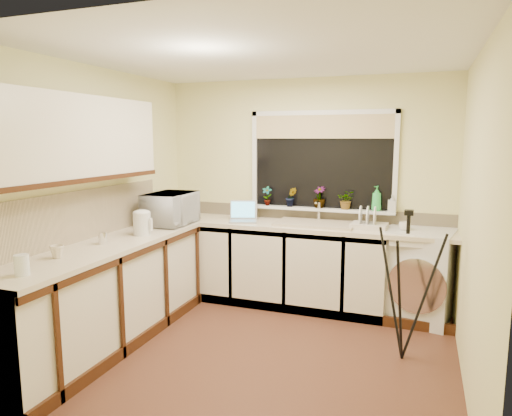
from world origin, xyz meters
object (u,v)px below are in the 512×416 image
object	(u,v)px
plant_d	(346,200)
soap_bottle_clear	(392,203)
washing_machine	(417,274)
plant_c	(319,197)
cup_left	(57,252)
cup_back	(405,226)
soap_bottle_green	(377,198)
plant_a	(267,196)
plant_b	(291,197)
tripod	(405,286)
glass_jug	(22,265)
microwave	(171,209)
laptop	(243,216)
dish_rack	(369,226)
kettle	(142,224)
steel_jar	(103,238)

from	to	relation	value
plant_d	soap_bottle_clear	world-z (taller)	plant_d
washing_machine	plant_c	xyz separation A→B (m)	(-1.05, 0.18, 0.71)
plant_c	cup_left	size ratio (longest dim) A/B	2.22
cup_back	soap_bottle_green	bearing A→B (deg)	143.42
plant_a	cup_left	distance (m)	2.40
plant_b	plant_d	xyz separation A→B (m)	(0.61, 0.02, -0.01)
tripod	plant_b	xyz separation A→B (m)	(-1.27, 1.11, 0.54)
plant_a	plant_c	size ratio (longest dim) A/B	0.93
plant_c	soap_bottle_green	distance (m)	0.61
tripod	glass_jug	xyz separation A→B (m)	(-2.39, -1.52, 0.35)
tripod	microwave	size ratio (longest dim) A/B	2.07
washing_machine	plant_a	xyz separation A→B (m)	(-1.64, 0.15, 0.70)
washing_machine	laptop	bearing A→B (deg)	-166.16
plant_a	soap_bottle_clear	distance (m)	1.36
dish_rack	plant_d	xyz separation A→B (m)	(-0.27, 0.23, 0.22)
tripod	kettle	bearing A→B (deg)	165.35
tripod	cup_left	size ratio (longest dim) A/B	11.81
dish_rack	cup_left	bearing A→B (deg)	-133.44
glass_jug	plant_a	bearing A→B (deg)	72.35
glass_jug	plant_c	xyz separation A→B (m)	(1.43, 2.66, 0.20)
tripod	cup_back	distance (m)	0.96
kettle	glass_jug	world-z (taller)	kettle
washing_machine	laptop	size ratio (longest dim) A/B	2.44
kettle	glass_jug	size ratio (longest dim) A/B	1.53
glass_jug	cup_left	size ratio (longest dim) A/B	1.33
laptop	microwave	distance (m)	0.79
plant_c	cup_back	size ratio (longest dim) A/B	2.03
dish_rack	soap_bottle_green	distance (m)	0.34
microwave	plant_c	bearing A→B (deg)	-66.22
plant_d	tripod	bearing A→B (deg)	-59.51
cup_back	plant_c	bearing A→B (deg)	165.54
plant_d	cup_left	bearing A→B (deg)	-129.58
dish_rack	plant_a	size ratio (longest dim) A/B	1.62
kettle	microwave	world-z (taller)	microwave
plant_d	cup_back	size ratio (longest dim) A/B	1.76
soap_bottle_clear	dish_rack	bearing A→B (deg)	-130.08
kettle	plant_d	world-z (taller)	plant_d
tripod	steel_jar	world-z (taller)	tripod
kettle	plant_b	xyz separation A→B (m)	(1.10, 1.26, 0.15)
tripod	soap_bottle_green	xyz separation A→B (m)	(-0.35, 1.13, 0.56)
kettle	steel_jar	distance (m)	0.45
laptop	steel_jar	world-z (taller)	laptop
steel_jar	soap_bottle_clear	xyz separation A→B (m)	(2.28, 1.72, 0.19)
dish_rack	plant_d	world-z (taller)	plant_d
plant_d	soap_bottle_clear	bearing A→B (deg)	0.86
dish_rack	cup_back	xyz separation A→B (m)	(0.34, 0.00, 0.02)
glass_jug	plant_d	distance (m)	3.17
kettle	cup_left	world-z (taller)	kettle
microwave	plant_a	distance (m)	1.09
plant_a	soap_bottle_green	world-z (taller)	soap_bottle_green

